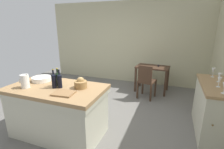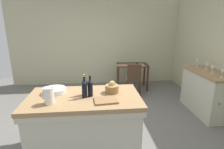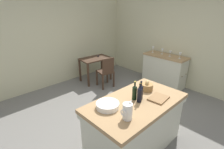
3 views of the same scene
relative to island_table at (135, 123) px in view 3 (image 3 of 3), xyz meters
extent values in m
plane|color=#66635E|center=(0.27, 0.70, -0.48)|extent=(6.76, 6.76, 0.00)
cube|color=#B7B28E|center=(0.27, 3.30, 0.82)|extent=(5.32, 0.12, 2.60)
cube|color=#B7B28E|center=(2.87, 0.70, 0.82)|extent=(0.12, 5.20, 2.60)
cube|color=#99754C|center=(0.00, 0.00, 0.38)|extent=(1.62, 0.90, 0.06)
cube|color=#BCBAA3|center=(0.00, 0.00, 0.31)|extent=(1.60, 0.88, 0.08)
cube|color=#BCBAA3|center=(0.00, 0.00, -0.06)|extent=(1.54, 0.82, 0.82)
cube|color=#99754C|center=(2.53, 0.97, 0.42)|extent=(0.52, 1.21, 0.04)
cube|color=#BCBAA3|center=(2.53, 0.97, -0.04)|extent=(0.49, 1.18, 0.87)
sphere|color=brown|center=(2.41, 0.36, 0.00)|extent=(0.03, 0.03, 0.03)
sphere|color=brown|center=(2.65, 0.36, 0.00)|extent=(0.03, 0.03, 0.03)
cube|color=#3D281C|center=(1.27, 2.62, 0.25)|extent=(0.95, 0.64, 0.04)
cube|color=#3D281C|center=(0.83, 2.41, -0.12)|extent=(0.05, 0.05, 0.71)
cube|color=#3D281C|center=(1.66, 2.33, -0.12)|extent=(0.05, 0.05, 0.71)
cube|color=#3D281C|center=(0.87, 2.90, -0.12)|extent=(0.05, 0.05, 0.71)
cube|color=#3D281C|center=(1.70, 2.82, -0.12)|extent=(0.05, 0.05, 0.71)
cylinder|color=black|center=(1.42, 2.65, 0.29)|extent=(0.04, 0.04, 0.05)
cube|color=#3D281C|center=(1.20, 2.09, -0.01)|extent=(0.47, 0.47, 0.04)
cube|color=#3D281C|center=(1.17, 1.92, 0.22)|extent=(0.36, 0.10, 0.42)
cube|color=#3D281C|center=(1.42, 2.23, -0.26)|extent=(0.05, 0.05, 0.44)
cube|color=#3D281C|center=(1.06, 2.30, -0.26)|extent=(0.05, 0.05, 0.44)
cube|color=#3D281C|center=(1.34, 1.88, -0.26)|extent=(0.05, 0.05, 0.44)
cube|color=#3D281C|center=(0.99, 1.95, -0.26)|extent=(0.05, 0.05, 0.44)
cylinder|color=silver|center=(-0.43, -0.20, 0.52)|extent=(0.13, 0.13, 0.22)
cone|color=silver|center=(-0.37, -0.20, 0.64)|extent=(0.07, 0.04, 0.06)
torus|color=silver|center=(-0.51, -0.20, 0.53)|extent=(0.02, 0.10, 0.10)
cylinder|color=silver|center=(-0.44, 0.17, 0.45)|extent=(0.33, 0.33, 0.08)
cylinder|color=olive|center=(0.42, 0.11, 0.46)|extent=(0.21, 0.21, 0.12)
ellipsoid|color=tan|center=(0.42, 0.11, 0.54)|extent=(0.13, 0.11, 0.10)
cube|color=olive|center=(0.30, -0.20, 0.42)|extent=(0.33, 0.28, 0.02)
cylinder|color=black|center=(0.09, 0.00, 0.51)|extent=(0.07, 0.07, 0.21)
cone|color=black|center=(0.09, 0.00, 0.63)|extent=(0.07, 0.07, 0.02)
cylinder|color=black|center=(0.09, 0.00, 0.68)|extent=(0.03, 0.03, 0.07)
cylinder|color=black|center=(0.09, 0.00, 0.71)|extent=(0.03, 0.03, 0.01)
cylinder|color=black|center=(0.02, 0.06, 0.51)|extent=(0.07, 0.07, 0.21)
cone|color=black|center=(0.02, 0.06, 0.63)|extent=(0.07, 0.07, 0.02)
cylinder|color=black|center=(0.02, 0.06, 0.68)|extent=(0.03, 0.03, 0.07)
cylinder|color=#B29933|center=(0.02, 0.06, 0.71)|extent=(0.03, 0.03, 0.01)
cylinder|color=black|center=(0.01, -0.04, 0.52)|extent=(0.07, 0.07, 0.22)
cone|color=black|center=(0.01, -0.04, 0.64)|extent=(0.07, 0.07, 0.03)
cylinder|color=black|center=(0.01, -0.04, 0.69)|extent=(0.03, 0.03, 0.08)
cylinder|color=#B29933|center=(0.01, -0.04, 0.72)|extent=(0.03, 0.03, 0.01)
cylinder|color=white|center=(2.51, 0.55, 0.44)|extent=(0.06, 0.06, 0.00)
cylinder|color=white|center=(2.51, 0.55, 0.48)|extent=(0.01, 0.01, 0.06)
cone|color=white|center=(2.51, 0.55, 0.56)|extent=(0.07, 0.07, 0.09)
cylinder|color=white|center=(2.51, 0.83, 0.44)|extent=(0.06, 0.06, 0.00)
cylinder|color=white|center=(2.51, 0.83, 0.48)|extent=(0.01, 0.01, 0.06)
cone|color=white|center=(2.51, 0.83, 0.56)|extent=(0.07, 0.07, 0.09)
cylinder|color=white|center=(2.57, 1.12, 0.44)|extent=(0.06, 0.06, 0.00)
cylinder|color=white|center=(2.57, 1.12, 0.48)|extent=(0.01, 0.01, 0.06)
cone|color=white|center=(2.57, 1.12, 0.55)|extent=(0.07, 0.07, 0.09)
cylinder|color=white|center=(2.52, 1.41, 0.44)|extent=(0.06, 0.06, 0.00)
cylinder|color=white|center=(2.52, 1.41, 0.48)|extent=(0.01, 0.01, 0.07)
cone|color=white|center=(2.52, 1.41, 0.57)|extent=(0.07, 0.07, 0.10)
camera|label=1|loc=(1.77, -2.11, 1.39)|focal=26.77mm
camera|label=2|loc=(0.16, -2.42, 1.41)|focal=28.78mm
camera|label=3|loc=(-1.86, -1.41, 1.79)|focal=27.68mm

